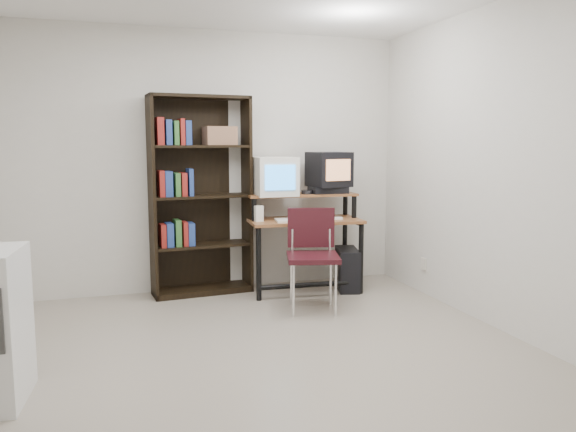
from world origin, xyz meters
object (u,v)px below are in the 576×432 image
object	(u,v)px
computer_desk	(304,225)
school_chair	(312,247)
crt_tv	(329,169)
pc_tower	(347,269)
crt_monitor	(274,176)
bookshelf	(200,194)

from	to	relation	value
computer_desk	school_chair	xyz separation A→B (m)	(-0.13, -0.60, -0.12)
crt_tv	pc_tower	world-z (taller)	crt_tv
computer_desk	crt_monitor	size ratio (longest dim) A/B	2.73
bookshelf	pc_tower	bearing A→B (deg)	-17.73
computer_desk	crt_monitor	world-z (taller)	crt_monitor
crt_tv	school_chair	size ratio (longest dim) A/B	0.47
crt_monitor	pc_tower	distance (m)	1.21
computer_desk	bookshelf	xyz separation A→B (m)	(-1.01, 0.24, 0.31)
pc_tower	crt_monitor	bearing A→B (deg)	179.44
school_chair	bookshelf	world-z (taller)	bookshelf
computer_desk	school_chair	distance (m)	0.63
school_chair	pc_tower	bearing A→B (deg)	56.73
crt_tv	pc_tower	size ratio (longest dim) A/B	0.94
school_chair	bookshelf	bearing A→B (deg)	150.96
crt_monitor	pc_tower	bearing A→B (deg)	-15.83
computer_desk	crt_monitor	xyz separation A→B (m)	(-0.28, 0.10, 0.48)
computer_desk	bookshelf	world-z (taller)	bookshelf
computer_desk	pc_tower	distance (m)	0.65
bookshelf	crt_monitor	bearing A→B (deg)	-15.45
computer_desk	bookshelf	distance (m)	1.08
computer_desk	crt_monitor	distance (m)	0.57
crt_monitor	computer_desk	bearing A→B (deg)	-21.05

